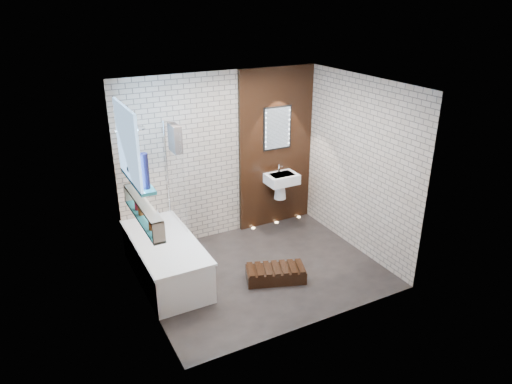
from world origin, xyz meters
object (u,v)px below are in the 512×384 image
led_mirror (277,128)px  walnut_step (276,274)px  washbasin (281,182)px  bathtub (166,259)px  bath_screen (175,176)px

led_mirror → walnut_step: (-0.89, -1.53, -1.56)m
washbasin → walnut_step: size_ratio=0.73×
bathtub → washbasin: size_ratio=3.00×
bath_screen → walnut_step: 1.93m
bath_screen → led_mirror: led_mirror is taller
bathtub → washbasin: (2.17, 0.62, 0.50)m
washbasin → walnut_step: 1.78m
led_mirror → walnut_step: bearing=-120.0°
washbasin → led_mirror: led_mirror is taller
led_mirror → washbasin: bearing=-90.0°
bathtub → walnut_step: bathtub is taller
bath_screen → washbasin: bearing=5.8°
bathtub → led_mirror: bearing=19.8°
washbasin → bath_screen: bearing=-174.2°
walnut_step → washbasin: bearing=57.2°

